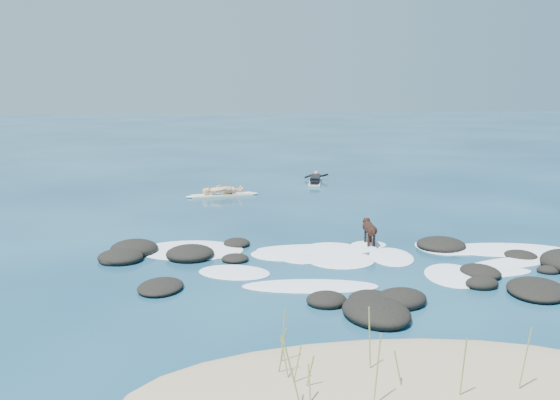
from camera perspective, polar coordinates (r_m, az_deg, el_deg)
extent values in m
plane|color=#0A2642|center=(18.01, 2.97, -5.17)|extent=(160.00, 160.00, 0.00)
ellipsoid|color=#9E8966|center=(10.57, 10.81, -17.38)|extent=(9.00, 4.40, 0.60)
cylinder|color=olive|center=(9.39, 1.28, -16.20)|extent=(0.30, 0.15, 1.13)
cylinder|color=olive|center=(9.57, 8.84, -15.49)|extent=(0.14, 0.12, 1.24)
cylinder|color=olive|center=(10.06, 2.71, -15.69)|extent=(0.15, 0.13, 0.70)
cylinder|color=olive|center=(10.86, 0.28, -12.54)|extent=(0.08, 0.05, 1.07)
cylinder|color=olive|center=(10.58, 8.21, -12.78)|extent=(0.10, 0.06, 1.25)
cylinder|color=olive|center=(10.61, 21.44, -13.68)|extent=(0.18, 0.04, 1.14)
cylinder|color=olive|center=(10.23, 10.81, -15.30)|extent=(0.16, 0.12, 0.73)
cylinder|color=olive|center=(9.67, 2.73, -16.78)|extent=(0.05, 0.16, 0.72)
cylinder|color=olive|center=(10.45, 0.17, -13.88)|extent=(0.15, 0.16, 0.94)
cylinder|color=olive|center=(10.06, 16.36, -14.85)|extent=(0.05, 0.15, 1.11)
cylinder|color=olive|center=(10.32, 0.48, -14.53)|extent=(0.17, 0.12, 0.84)
cylinder|color=olive|center=(10.18, 1.51, -15.15)|extent=(0.18, 0.04, 0.76)
ellipsoid|color=black|center=(14.51, 10.95, -8.91)|extent=(1.65, 1.55, 0.44)
ellipsoid|color=black|center=(18.81, -13.18, -4.35)|extent=(1.59, 1.57, 0.50)
ellipsoid|color=black|center=(18.10, -14.39, -5.08)|extent=(1.71, 1.68, 0.41)
ellipsoid|color=black|center=(19.16, 21.15, -4.74)|extent=(0.91, 1.02, 0.23)
ellipsoid|color=black|center=(17.89, -15.03, -5.42)|extent=(0.79, 0.70, 0.28)
ellipsoid|color=black|center=(15.47, -10.87, -7.81)|extent=(1.42, 1.60, 0.27)
ellipsoid|color=black|center=(14.30, 4.28, -9.11)|extent=(0.98, 0.94, 0.36)
ellipsoid|color=black|center=(18.02, -8.23, -4.88)|extent=(1.71, 1.69, 0.46)
ellipsoid|color=black|center=(17.08, 17.86, -6.29)|extent=(1.25, 1.41, 0.34)
ellipsoid|color=black|center=(19.19, -3.98, -3.95)|extent=(0.85, 0.89, 0.28)
ellipsoid|color=black|center=(17.94, 23.31, -5.93)|extent=(0.69, 0.63, 0.24)
ellipsoid|color=black|center=(16.15, 17.98, -7.28)|extent=(0.91, 0.78, 0.35)
ellipsoid|color=black|center=(17.57, -4.12, -5.37)|extent=(0.78, 0.72, 0.26)
ellipsoid|color=black|center=(19.44, 14.51, -3.99)|extent=(1.74, 1.75, 0.41)
ellipsoid|color=black|center=(13.63, 8.77, -10.08)|extent=(1.76, 2.06, 0.51)
ellipsoid|color=black|center=(16.15, 22.43, -7.58)|extent=(1.99, 2.18, 0.36)
ellipsoid|color=black|center=(14.43, 8.45, -9.05)|extent=(1.40, 1.46, 0.34)
ellipsoid|color=white|center=(19.80, 20.04, -4.31)|extent=(4.00, 2.20, 0.12)
ellipsoid|color=white|center=(16.84, 15.57, -6.67)|extent=(1.88, 2.38, 0.12)
ellipsoid|color=white|center=(18.71, 3.65, -4.53)|extent=(3.90, 1.49, 0.12)
ellipsoid|color=white|center=(19.58, 14.55, -4.16)|extent=(1.71, 2.08, 0.12)
ellipsoid|color=white|center=(18.17, 10.14, -5.15)|extent=(1.53, 2.15, 0.12)
ellipsoid|color=white|center=(16.53, -4.19, -6.63)|extent=(2.29, 1.94, 0.12)
ellipsoid|color=white|center=(15.44, 2.80, -7.89)|extent=(3.49, 1.46, 0.12)
ellipsoid|color=white|center=(19.35, 16.27, -4.44)|extent=(1.99, 1.13, 0.12)
ellipsoid|color=white|center=(17.70, 5.55, -5.45)|extent=(1.98, 1.94, 0.12)
ellipsoid|color=white|center=(18.47, 20.46, -5.41)|extent=(3.26, 1.70, 0.12)
ellipsoid|color=white|center=(18.08, 1.12, -5.06)|extent=(1.78, 2.28, 0.12)
ellipsoid|color=white|center=(18.67, 4.69, -4.58)|extent=(2.05, 1.95, 0.12)
ellipsoid|color=white|center=(17.27, 17.90, -6.37)|extent=(2.87, 1.01, 0.12)
ellipsoid|color=white|center=(18.77, -8.16, -4.57)|extent=(3.46, 2.71, 0.12)
ellipsoid|color=white|center=(18.09, -0.06, -5.04)|extent=(2.06, 1.84, 0.12)
ellipsoid|color=white|center=(19.37, 8.10, -4.08)|extent=(1.10, 0.90, 0.12)
cube|color=#F9EFC7|center=(27.33, -5.28, 0.45)|extent=(2.72, 1.00, 0.09)
ellipsoid|color=#F9EFC7|center=(27.61, -2.57, 0.59)|extent=(0.58, 0.39, 0.10)
ellipsoid|color=#F9EFC7|center=(27.11, -8.05, 0.30)|extent=(0.58, 0.39, 0.10)
imported|color=tan|center=(27.18, -5.32, 2.34)|extent=(0.52, 0.69, 1.73)
cube|color=silver|center=(30.77, 3.25, 1.66)|extent=(1.09, 2.52, 0.09)
ellipsoid|color=silver|center=(31.98, 3.36, 2.01)|extent=(0.41, 0.59, 0.09)
cube|color=black|center=(30.74, 3.25, 1.97)|extent=(0.77, 1.57, 0.25)
sphere|color=#AA7959|center=(31.58, 3.33, 2.45)|extent=(0.31, 0.31, 0.26)
cylinder|color=black|center=(31.79, 2.78, 2.25)|extent=(0.63, 0.21, 0.28)
cylinder|color=black|center=(31.76, 3.91, 2.23)|extent=(0.56, 0.44, 0.28)
cube|color=black|center=(29.92, 3.18, 1.64)|extent=(0.51, 0.68, 0.16)
cylinder|color=black|center=(19.15, 8.22, -2.60)|extent=(0.33, 0.66, 0.31)
sphere|color=black|center=(19.42, 8.03, -2.40)|extent=(0.34, 0.34, 0.33)
sphere|color=black|center=(18.87, 8.42, -2.80)|extent=(0.31, 0.31, 0.30)
sphere|color=black|center=(19.58, 7.92, -1.96)|extent=(0.24, 0.24, 0.23)
cone|color=black|center=(19.71, 7.83, -1.91)|extent=(0.13, 0.15, 0.12)
cone|color=black|center=(19.53, 7.75, -1.70)|extent=(0.11, 0.08, 0.11)
cone|color=black|center=(19.56, 8.10, -1.69)|extent=(0.11, 0.08, 0.11)
cylinder|color=black|center=(19.42, 7.80, -3.42)|extent=(0.08, 0.08, 0.42)
cylinder|color=black|center=(19.46, 8.29, -3.40)|extent=(0.08, 0.08, 0.42)
cylinder|color=black|center=(19.00, 8.10, -3.75)|extent=(0.08, 0.08, 0.42)
cylinder|color=black|center=(19.04, 8.59, -3.73)|extent=(0.08, 0.08, 0.42)
cylinder|color=black|center=(18.72, 8.52, -2.74)|extent=(0.07, 0.31, 0.18)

